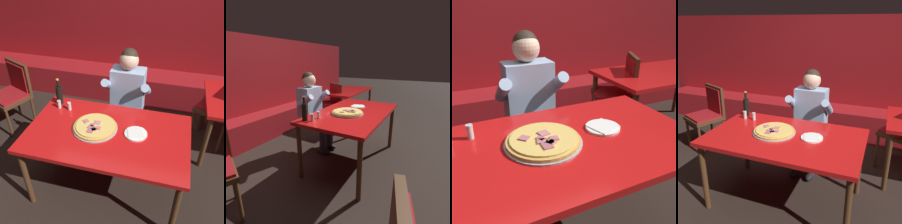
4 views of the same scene
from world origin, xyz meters
The scene contains 12 objects.
ground_plane centered at (0.00, 0.00, 0.00)m, with size 24.00×24.00×0.00m, color black.
booth_wall_panel centered at (0.00, 2.18, 0.95)m, with size 6.80×0.16×1.90m, color maroon.
booth_bench centered at (0.00, 1.86, 0.23)m, with size 6.46×0.48×0.46m, color maroon.
main_dining_table centered at (0.00, 0.00, 0.68)m, with size 1.51×0.91×0.76m.
pizza centered at (-0.13, 0.03, 0.78)m, with size 0.43×0.43×0.05m.
plate_white_paper centered at (0.26, 0.04, 0.77)m, with size 0.21×0.21×0.02m.
beer_bottle centered at (-0.63, 0.34, 0.87)m, with size 0.07×0.07×0.29m.
shaker_oregano centered at (-0.60, 0.26, 0.80)m, with size 0.04×0.04×0.09m.
shaker_black_pepper centered at (-0.48, 0.25, 0.80)m, with size 0.04×0.04×0.09m.
diner_seated_blue_shirt centered at (0.03, 0.69, 0.71)m, with size 0.53×0.53×1.27m.
dining_chair_by_booth centered at (1.17, 1.08, 0.56)m, with size 0.59×0.59×0.94m.
background_dining_table centered at (1.65, 0.91, 0.68)m, with size 1.48×0.81×0.76m.
Camera 2 is at (-2.14, -0.95, 1.44)m, focal length 28.00 mm.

